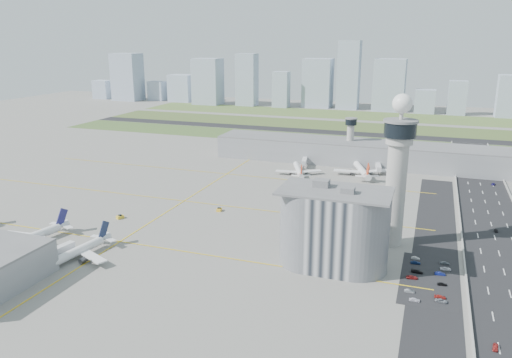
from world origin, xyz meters
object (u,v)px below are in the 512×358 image
(control_tower, at_px, (397,165))
(jet_bridge_near_2, at_px, (44,260))
(car_lot_11, at_px, (445,263))
(airplane_far_b, at_px, (361,165))
(tug_2, at_px, (120,217))
(airplane_near_c, at_px, (74,247))
(car_lot_9, at_px, (440,274))
(car_hw_1, at_px, (496,231))
(tug_0, at_px, (38,237))
(car_hw_2, at_px, (493,184))
(car_lot_0, at_px, (415,300))
(car_lot_8, at_px, (442,284))
(car_lot_5, at_px, (416,258))
(jet_bridge_far_1, at_px, (378,167))
(admin_building, at_px, (333,229))
(car_hw_4, at_px, (464,161))
(car_lot_1, at_px, (409,291))
(tug_4, at_px, (315,181))
(jet_bridge_far_0, at_px, (305,161))
(airplane_near_b, at_px, (28,233))
(car_lot_4, at_px, (416,262))
(car_lot_7, at_px, (440,297))
(car_lot_3, at_px, (417,271))
(car_hw_0, at_px, (496,347))
(tug_1, at_px, (11,240))
(tug_5, at_px, (354,189))
(car_lot_2, at_px, (412,277))
(airplane_far_a, at_px, (299,167))
(secondary_tower, at_px, (350,136))
(car_lot_6, at_px, (441,301))
(tug_3, at_px, (219,209))

(control_tower, distance_m, jet_bridge_near_2, 146.36)
(car_lot_11, bearing_deg, airplane_far_b, 13.26)
(airplane_far_b, bearing_deg, tug_2, 121.15)
(airplane_near_c, bearing_deg, control_tower, 125.15)
(car_lot_9, xyz_separation_m, car_hw_1, (24.18, 55.00, -0.03))
(tug_0, height_order, car_hw_2, tug_0)
(car_lot_0, height_order, car_lot_9, car_lot_9)
(airplane_far_b, height_order, car_lot_9, airplane_far_b)
(jet_bridge_near_2, bearing_deg, car_lot_8, -66.25)
(car_lot_5, relative_size, car_hw_2, 0.81)
(jet_bridge_far_1, distance_m, car_hw_2, 71.12)
(car_lot_9, bearing_deg, admin_building, 90.47)
(control_tower, relative_size, car_hw_4, 20.26)
(jet_bridge_far_1, height_order, car_lot_1, jet_bridge_far_1)
(tug_4, relative_size, car_hw_4, 0.88)
(jet_bridge_far_0, bearing_deg, airplane_near_b, -33.18)
(car_lot_0, bearing_deg, car_lot_4, -2.18)
(airplane_far_b, relative_size, car_lot_5, 12.95)
(car_lot_7, bearing_deg, control_tower, 22.41)
(car_hw_1, xyz_separation_m, car_hw_2, (6.05, 82.68, -0.04))
(airplane_near_b, bearing_deg, car_lot_4, 114.38)
(car_lot_3, distance_m, car_hw_0, 48.66)
(car_lot_1, bearing_deg, jet_bridge_near_2, 98.40)
(airplane_near_c, distance_m, tug_1, 38.26)
(tug_2, bearing_deg, jet_bridge_far_1, 78.83)
(admin_building, bearing_deg, jet_bridge_far_1, 90.00)
(tug_5, distance_m, car_lot_2, 111.35)
(airplane_far_b, relative_size, car_lot_11, 11.13)
(tug_5, xyz_separation_m, car_lot_2, (37.65, -104.79, -0.36))
(control_tower, height_order, airplane_far_a, control_tower)
(airplane_far_a, bearing_deg, airplane_near_c, 141.00)
(secondary_tower, height_order, car_lot_9, secondary_tower)
(jet_bridge_far_0, bearing_deg, car_lot_3, 18.61)
(airplane_far_a, relative_size, car_lot_5, 10.80)
(jet_bridge_far_0, distance_m, car_lot_7, 190.05)
(airplane_near_b, distance_m, car_lot_0, 158.41)
(airplane_near_c, xyz_separation_m, tug_5, (90.79, 133.13, -4.40))
(car_lot_8, bearing_deg, jet_bridge_far_1, 6.97)
(tug_2, bearing_deg, car_lot_0, 13.25)
(tug_5, bearing_deg, airplane_far_a, -18.86)
(car_lot_1, distance_m, car_hw_2, 160.56)
(airplane_near_c, relative_size, car_hw_2, 9.30)
(car_lot_0, height_order, car_hw_2, car_lot_0)
(admin_building, distance_m, car_hw_4, 210.37)
(car_lot_0, relative_size, car_lot_11, 0.93)
(jet_bridge_far_1, xyz_separation_m, tug_0, (-128.32, -171.08, -1.99))
(car_lot_6, bearing_deg, car_lot_2, 41.39)
(tug_4, distance_m, car_hw_4, 126.55)
(admin_building, bearing_deg, car_hw_0, -35.15)
(tug_3, height_order, tug_4, tug_3)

